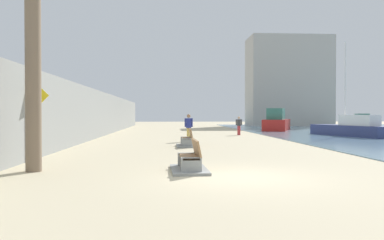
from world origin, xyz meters
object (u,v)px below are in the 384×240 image
object	(u,v)px
bench_near	(190,163)
boat_distant	(277,122)
bench_far	(187,142)
person_standing	(189,125)
person_walking	(239,124)
pedestrian_sign	(37,113)
boat_far_left	(351,128)
boat_nearest	(361,121)

from	to	relation	value
bench_near	boat_distant	size ratio (longest dim) A/B	0.30
bench_far	boat_distant	distance (m)	22.17
boat_distant	bench_near	bearing A→B (deg)	-111.02
person_standing	boat_distant	bearing A→B (deg)	56.80
bench_far	person_walking	bearing A→B (deg)	65.87
bench_near	person_walking	size ratio (longest dim) A/B	1.37
bench_far	pedestrian_sign	size ratio (longest dim) A/B	0.73
bench_near	boat_far_left	size ratio (longest dim) A/B	0.28
boat_nearest	pedestrian_sign	bearing A→B (deg)	-130.37
boat_distant	boat_far_left	size ratio (longest dim) A/B	0.96
person_standing	boat_far_left	xyz separation A→B (m)	(12.99, 4.63, -0.36)
bench_far	boat_far_left	xyz separation A→B (m)	(13.28, 8.41, 0.45)
person_walking	boat_far_left	world-z (taller)	boat_far_left
bench_far	boat_far_left	distance (m)	15.73
pedestrian_sign	bench_near	bearing A→B (deg)	-26.33
boat_nearest	pedestrian_sign	distance (m)	49.03
person_walking	person_standing	size ratio (longest dim) A/B	0.89
bench_near	bench_far	distance (m)	8.95
boat_distant	boat_far_left	xyz separation A→B (m)	(2.71, -11.07, -0.21)
person_walking	boat_distant	bearing A→B (deg)	56.49
person_standing	bench_near	bearing A→B (deg)	-92.90
person_standing	boat_distant	world-z (taller)	boat_distant
person_walking	boat_distant	distance (m)	10.30
boat_distant	pedestrian_sign	bearing A→B (deg)	-122.63
person_walking	pedestrian_sign	distance (m)	20.23
boat_distant	pedestrian_sign	world-z (taller)	pedestrian_sign
bench_far	boat_nearest	world-z (taller)	boat_nearest
boat_nearest	bench_far	bearing A→B (deg)	-129.72
bench_far	boat_nearest	size ratio (longest dim) A/B	0.31
boat_far_left	pedestrian_sign	size ratio (longest dim) A/B	2.61
person_standing	pedestrian_sign	xyz separation A→B (m)	(-6.17, -9.98, 0.75)
person_walking	boat_distant	world-z (taller)	boat_distant
person_walking	boat_nearest	bearing A→B (deg)	43.97
person_walking	boat_far_left	distance (m)	8.76
boat_nearest	boat_distant	size ratio (longest dim) A/B	0.96
boat_nearest	boat_far_left	xyz separation A→B (m)	(-12.59, -22.73, -0.06)
boat_nearest	boat_far_left	bearing A→B (deg)	-118.98
bench_far	person_standing	bearing A→B (deg)	85.62
bench_far	person_walking	world-z (taller)	person_walking
pedestrian_sign	boat_distant	bearing A→B (deg)	57.37
person_walking	person_standing	xyz separation A→B (m)	(-4.59, -7.12, 0.14)
person_standing	boat_far_left	size ratio (longest dim) A/B	0.23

